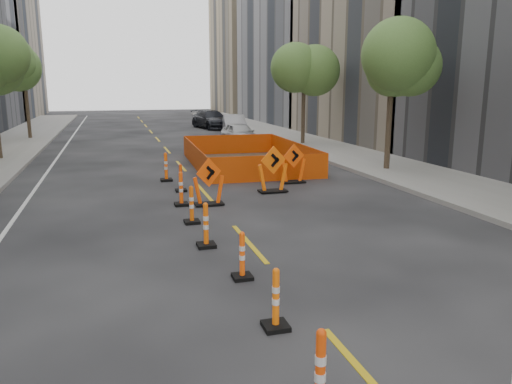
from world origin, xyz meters
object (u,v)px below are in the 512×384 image
object	(u,v)px
chevron_sign_center	(273,169)
chevron_sign_right	(293,163)
channelizer_7	(181,178)
parked_car_near	(240,134)
chevron_sign_left	(209,182)
channelizer_3	(242,255)
channelizer_1	(320,373)
channelizer_2	(276,299)
channelizer_6	(181,189)
channelizer_8	(166,167)
parked_car_far	(212,119)
parked_car_mid	(234,124)
channelizer_5	(192,205)
channelizer_4	(206,225)

from	to	relation	value
chevron_sign_center	chevron_sign_right	size ratio (longest dim) A/B	1.09
channelizer_7	parked_car_near	world-z (taller)	parked_car_near
channelizer_7	chevron_sign_left	size ratio (longest dim) A/B	0.65
channelizer_3	channelizer_1	bearing A→B (deg)	-92.54
channelizer_2	chevron_sign_left	bearing A→B (deg)	86.32
channelizer_6	chevron_sign_center	bearing A→B (deg)	17.80
channelizer_3	channelizer_8	xyz separation A→B (m)	(-0.34, 10.59, 0.09)
channelizer_1	channelizer_2	world-z (taller)	channelizer_1
channelizer_8	parked_car_far	bearing A→B (deg)	74.65
channelizer_3	parked_car_mid	xyz separation A→B (m)	(6.68, 28.20, 0.26)
channelizer_2	channelizer_7	bearing A→B (deg)	90.18
channelizer_6	chevron_sign_right	distance (m)	5.27
channelizer_5	channelizer_6	world-z (taller)	channelizer_6
channelizer_1	chevron_sign_center	xyz separation A→B (m)	(3.22, 11.67, 0.28)
channelizer_3	channelizer_2	bearing A→B (deg)	-90.38
chevron_sign_left	parked_car_near	xyz separation A→B (m)	(4.93, 15.49, -0.07)
parked_car_near	channelizer_6	bearing A→B (deg)	-113.67
channelizer_2	parked_car_mid	size ratio (longest dim) A/B	0.22
channelizer_7	chevron_sign_right	world-z (taller)	chevron_sign_right
channelizer_5	chevron_sign_center	xyz separation A→B (m)	(3.36, 3.20, 0.30)
channelizer_2	chevron_sign_center	xyz separation A→B (m)	(3.05, 9.55, 0.32)
channelizer_4	channelizer_1	bearing A→B (deg)	-88.81
channelizer_8	parked_car_near	distance (m)	12.48
channelizer_2	channelizer_8	bearing A→B (deg)	91.46
channelizer_4	parked_car_mid	size ratio (longest dim) A/B	0.24
channelizer_4	channelizer_8	distance (m)	8.48
channelizer_5	channelizer_7	world-z (taller)	channelizer_5
chevron_sign_right	parked_car_near	world-z (taller)	chevron_sign_right
channelizer_5	channelizer_7	distance (m)	4.25
channelizer_3	chevron_sign_left	bearing A→B (deg)	85.19
parked_car_near	parked_car_mid	bearing A→B (deg)	76.35
channelizer_2	parked_car_far	world-z (taller)	parked_car_far
channelizer_1	channelizer_7	xyz separation A→B (m)	(0.14, 12.71, -0.05)
channelizer_6	chevron_sign_center	distance (m)	3.54
channelizer_1	parked_car_mid	bearing A→B (deg)	78.05
channelizer_7	parked_car_far	bearing A→B (deg)	76.51
channelizer_8	channelizer_2	bearing A→B (deg)	-88.54
channelizer_8	parked_car_near	bearing A→B (deg)	62.38
channelizer_7	parked_car_near	distance (m)	14.27
channelizer_1	parked_car_far	bearing A→B (deg)	80.73
channelizer_4	chevron_sign_center	size ratio (longest dim) A/B	0.65
channelizer_6	parked_car_far	size ratio (longest dim) A/B	0.20
chevron_sign_left	parked_car_near	distance (m)	16.25
channelizer_1	parked_car_near	bearing A→B (deg)	77.72
channelizer_6	channelizer_7	distance (m)	2.14
parked_car_mid	parked_car_far	size ratio (longest dim) A/B	0.84
channelizer_5	chevron_sign_right	bearing A→B (deg)	44.77
channelizer_2	channelizer_5	world-z (taller)	channelizer_5
channelizer_8	chevron_sign_center	distance (m)	4.63
parked_car_mid	parked_car_far	xyz separation A→B (m)	(-0.68, 5.50, 0.03)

